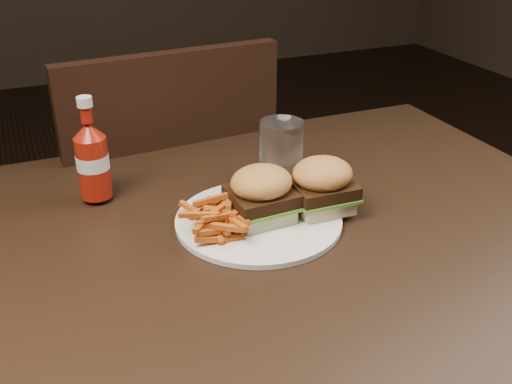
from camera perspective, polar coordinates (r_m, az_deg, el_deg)
name	(u,v)px	position (r m, az deg, el deg)	size (l,w,h in m)	color
dining_table	(235,245)	(0.92, -1.98, -5.06)	(1.20, 0.80, 0.04)	black
chair_far	(154,230)	(1.56, -9.72, -3.59)	(0.47, 0.47, 0.05)	black
plate	(258,220)	(0.93, 0.24, -2.71)	(0.26, 0.26, 0.01)	white
sandwich_half_a	(261,211)	(0.93, 0.51, -1.86)	(0.09, 0.08, 0.02)	beige
sandwich_half_b	(321,202)	(0.96, 6.21, -0.95)	(0.09, 0.08, 0.02)	beige
fries_pile	(224,212)	(0.90, -3.09, -1.95)	(0.11, 0.11, 0.04)	#B44D15
ketchup_bottle	(93,167)	(1.01, -15.22, 2.29)	(0.05, 0.05, 0.10)	maroon
tumbler	(281,154)	(1.04, 2.41, 3.61)	(0.08, 0.08, 0.12)	white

